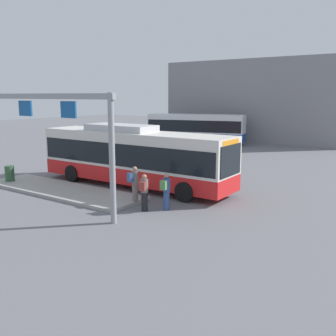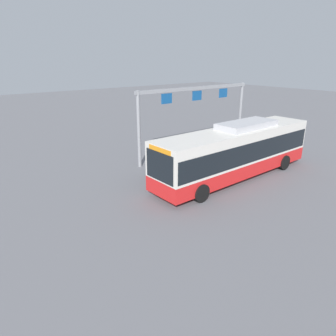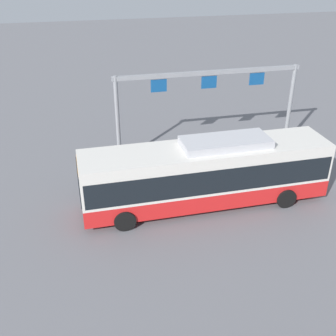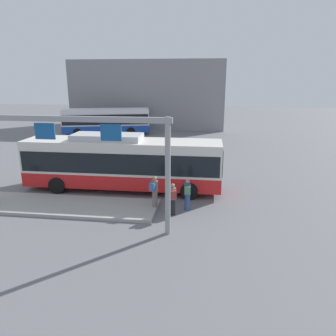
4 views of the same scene
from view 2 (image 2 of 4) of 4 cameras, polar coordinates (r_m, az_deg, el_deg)
name	(u,v)px [view 2 (image 2 of 4)]	position (r m, az deg, el deg)	size (l,w,h in m)	color
ground_plane	(234,177)	(20.08, 12.09, -1.67)	(120.00, 120.00, 0.00)	slate
platform_curb	(221,157)	(23.75, 9.86, 2.05)	(10.00, 2.80, 0.16)	#9E9E99
bus_main	(236,150)	(19.51, 12.48, 3.31)	(11.97, 2.75, 3.46)	red
person_boarding	(157,161)	(19.82, -1.99, 1.23)	(0.45, 0.59, 1.67)	black
person_waiting_near	(175,158)	(19.96, 1.29, 1.86)	(0.48, 0.60, 1.67)	slate
person_waiting_mid	(156,167)	(18.89, -2.33, 0.28)	(0.36, 0.54, 1.67)	#334C8C
platform_sign_gantry	(197,104)	(24.03, 5.35, 11.67)	(11.09, 0.24, 5.20)	gray
trash_bin	(249,141)	(26.84, 14.79, 4.91)	(0.52, 0.52, 0.90)	#2D5133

